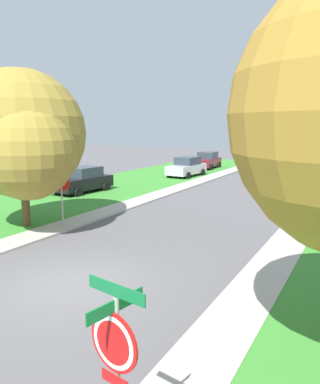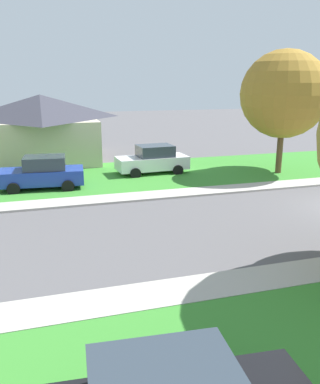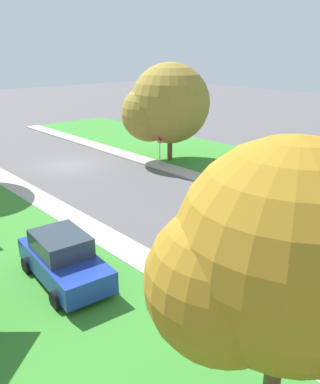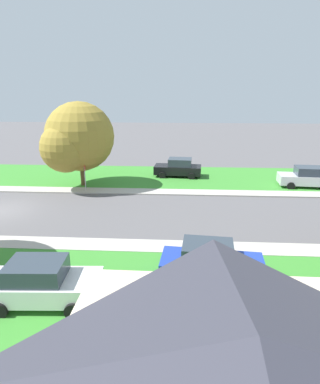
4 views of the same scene
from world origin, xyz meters
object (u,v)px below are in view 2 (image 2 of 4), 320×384
Objects in this scene: car_white_driveway_right at (153,160)px; house_right_setback at (42,127)px; tree_sidewalk_near at (284,97)px; car_blue_kerbside_mid at (43,173)px.

house_right_setback is at bearing 43.52° from car_white_driveway_right.
tree_sidewalk_near is at bearing -104.27° from car_white_driveway_right.
car_blue_kerbside_mid is 0.61× the size of tree_sidewalk_near.
house_right_setback reaches higher than car_white_driveway_right.
car_white_driveway_right is 9.25m from house_right_setback.
car_white_driveway_right is 8.65m from tree_sidewalk_near.
car_blue_kerbside_mid is 14.58m from tree_sidewalk_near.
tree_sidewalk_near reaches higher than car_white_driveway_right.
car_white_driveway_right is 0.48× the size of house_right_setback.
car_blue_kerbside_mid is at bearing 89.74° from tree_sidewalk_near.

